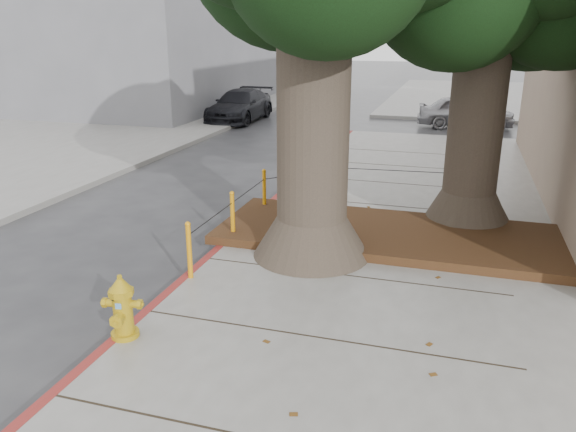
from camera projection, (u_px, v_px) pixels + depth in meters
The scene contains 8 objects.
ground at pixel (282, 342), 7.41m from camera, with size 140.00×140.00×0.00m, color #28282B.
sidewalk_far at pixel (532, 98), 32.97m from camera, with size 16.00×20.00×0.15m, color slate.
curb_red at pixel (218, 252), 10.20m from camera, with size 0.14×26.00×0.16m, color maroon.
planter_bed at pixel (388, 234), 10.63m from camera, with size 6.40×2.60×0.16m, color black.
bollard_ring at pixel (305, 198), 11.41m from camera, with size 3.79×5.39×0.95m.
fire_hydrant at pixel (122, 307), 7.12m from camera, with size 0.46×0.43×0.86m.
car_silver at pixel (466, 112), 23.31m from camera, with size 1.57×3.91×1.33m, color #9B9A9F.
car_dark at pixel (240, 105), 25.12m from camera, with size 1.91×4.70×1.37m, color black.
Camera 1 is at (1.97, -6.20, 3.92)m, focal length 35.00 mm.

